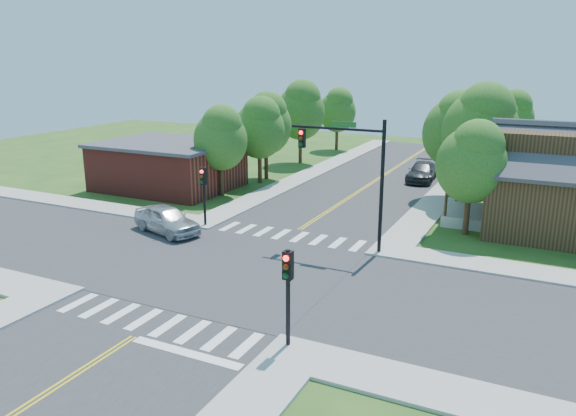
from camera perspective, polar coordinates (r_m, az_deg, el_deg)
The scene contains 25 objects.
ground at distance 28.10m, azimuth -5.30°, elevation -6.43°, with size 100.00×100.00×0.00m, color #244F18.
road_ns at distance 28.10m, azimuth -5.30°, elevation -6.39°, with size 10.00×90.00×0.04m, color #2D2D30.
road_ew at distance 28.09m, azimuth -5.30°, elevation -6.38°, with size 90.00×10.00×0.04m, color #2D2D30.
intersection_patch at distance 28.10m, azimuth -5.30°, elevation -6.43°, with size 10.20×10.20×0.06m, color #2D2D30.
sidewalk_nw at distance 49.25m, azimuth -11.58°, elevation 2.93°, with size 40.00×40.00×0.14m.
crosswalk_north at distance 33.21m, azimuth 0.23°, elevation -2.81°, with size 8.85×2.00×0.01m.
crosswalk_south at distance 23.49m, azimuth -13.29°, elevation -11.24°, with size 8.85×2.00×0.01m.
centerline at distance 28.09m, azimuth -5.30°, elevation -6.34°, with size 0.30×90.00×0.01m.
stop_bar at distance 21.15m, azimuth -10.30°, elevation -14.36°, with size 4.60×0.45×0.09m, color white.
signal_mast_ne at distance 30.00m, azimuth 6.50°, elevation 4.60°, with size 5.30×0.42×7.20m.
signal_pole_se at distance 20.03m, azimuth -0.03°, elevation -7.36°, with size 0.34×0.42×3.80m.
signal_pole_nw at distance 34.72m, azimuth -8.57°, elevation 2.30°, with size 0.34×0.42×3.80m.
building_nw at distance 45.89m, azimuth -12.06°, elevation 4.32°, with size 10.40×8.40×3.73m.
tree_e_a at distance 34.10m, azimuth 18.27°, elevation 4.66°, with size 4.06×3.86×6.91m.
tree_e_b at distance 40.38m, azimuth 19.06°, elevation 7.86°, with size 5.13×4.87×8.71m.
tree_e_c at distance 48.52m, azimuth 20.08°, elevation 7.89°, with size 4.37×4.16×7.44m.
tree_e_d at distance 57.83m, azimuth 21.75°, elevation 8.71°, with size 4.31×4.09×7.32m.
tree_w_a at distance 42.14m, azimuth -6.83°, elevation 7.23°, with size 4.06×3.86×6.91m.
tree_w_b at distance 47.75m, azimuth -2.22°, elevation 8.73°, with size 4.40×4.18×7.49m.
tree_w_c at distance 54.90m, azimuth 1.33°, elevation 10.06°, with size 4.80×4.56×8.15m.
tree_w_d at distance 63.14m, azimuth 5.09°, elevation 9.99°, with size 4.11×3.90×6.98m.
tree_house at distance 42.61m, azimuth 16.76°, elevation 7.76°, with size 4.71×4.47×8.01m.
tree_bldg at distance 46.25m, azimuth -2.88°, elevation 8.29°, with size 4.25×4.03×7.22m.
car_silver at distance 34.33m, azimuth -12.22°, elevation -1.19°, with size 5.23×3.36×1.66m, color silver.
car_dgrey at distance 48.92m, azimuth 13.45°, elevation 3.57°, with size 2.52×5.39×1.52m, color #282A2C.
Camera 1 is at (13.70, -22.23, 10.39)m, focal length 35.00 mm.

